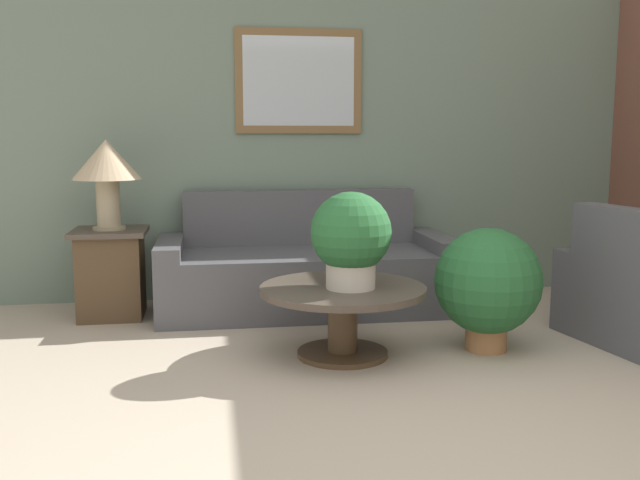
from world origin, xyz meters
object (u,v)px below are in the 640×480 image
Objects in this scene: side_table at (111,272)px; potted_plant_on_table at (351,237)px; coffee_table at (343,305)px; couch_main at (305,272)px; potted_plant_floor at (488,283)px; table_lamp at (107,166)px.

side_table is 1.96m from potted_plant_on_table.
side_table is at bearing 141.73° from coffee_table.
side_table is at bearing -179.25° from couch_main.
potted_plant_on_table reaches higher than potted_plant_floor.
table_lamp is at bearing 141.73° from coffee_table.
table_lamp is 1.13× the size of potted_plant_on_table.
couch_main is 1.40m from side_table.
coffee_table is at bearing -38.27° from table_lamp.
couch_main is at bearing 0.75° from table_lamp.
potted_plant_on_table reaches higher than couch_main.
table_lamp is (-1.40, -0.02, 0.80)m from couch_main.
potted_plant_floor is at bearing -26.56° from table_lamp.
coffee_table is at bearing 178.84° from potted_plant_floor.
side_table is at bearing 153.44° from potted_plant_floor.
table_lamp is at bearing -179.25° from couch_main.
coffee_table is 1.86m from side_table.
couch_main is 1.61m from table_lamp.
couch_main reaches higher than coffee_table.
potted_plant_on_table reaches higher than coffee_table.
table_lamp is at bearing 141.09° from potted_plant_on_table.
couch_main is at bearing 94.65° from potted_plant_on_table.
couch_main reaches higher than side_table.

